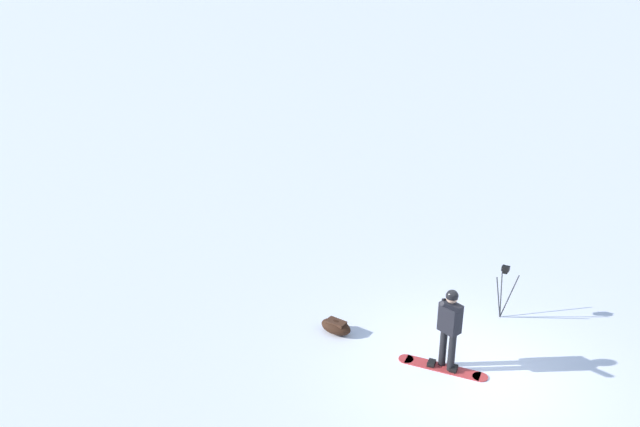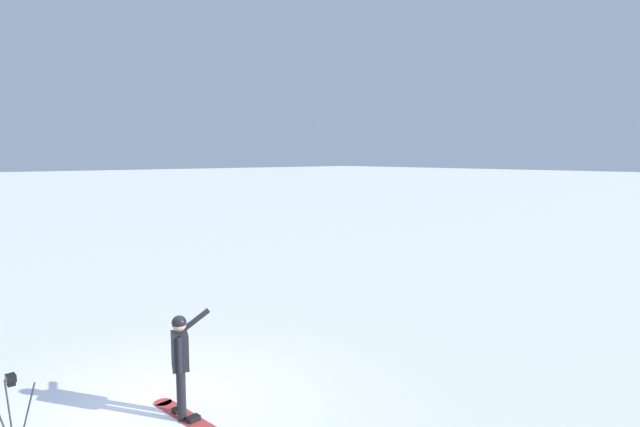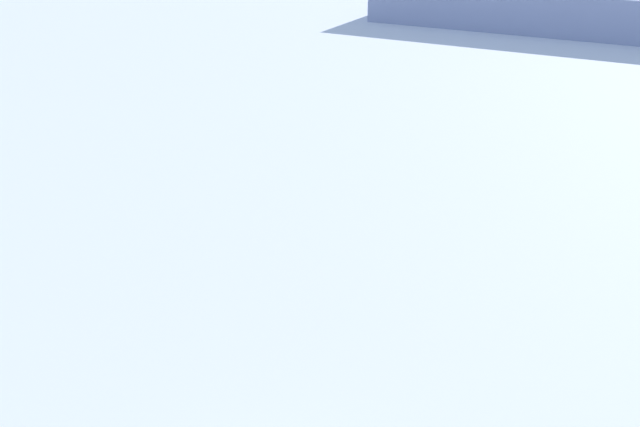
# 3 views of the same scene
# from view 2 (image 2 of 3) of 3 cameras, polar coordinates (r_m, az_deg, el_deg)

# --- Properties ---
(ground_plane) EXTENTS (300.00, 300.00, 0.00)m
(ground_plane) POSITION_cam_2_polar(r_m,az_deg,el_deg) (9.90, -16.59, -19.79)
(ground_plane) COLOR white
(snowboarder) EXTENTS (0.77, 0.47, 1.76)m
(snowboarder) POSITION_cam_2_polar(r_m,az_deg,el_deg) (9.15, -14.96, -14.71)
(snowboarder) COLOR black
(snowboarder) RESTS_ON ground_plane
(snowboard) EXTENTS (0.43, 1.76, 0.10)m
(snowboard) POSITION_cam_2_polar(r_m,az_deg,el_deg) (9.54, -14.39, -20.61)
(snowboard) COLOR #B23333
(snowboard) RESTS_ON ground_plane
(camera_tripod) EXTENTS (0.57, 0.44, 1.26)m
(camera_tripod) POSITION_cam_2_polar(r_m,az_deg,el_deg) (8.94, -30.56, -16.97)
(camera_tripod) COLOR #262628
(camera_tripod) RESTS_ON ground_plane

